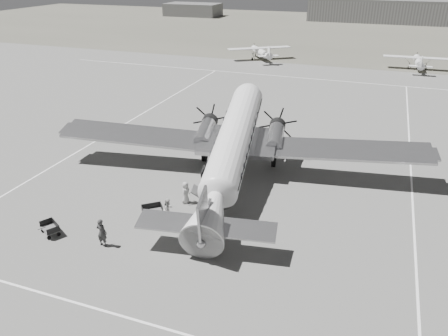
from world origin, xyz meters
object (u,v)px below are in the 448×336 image
baggage_cart_near (152,211)px  light_plane_right (418,63)px  shed_secondary (193,10)px  ground_crew (102,233)px  light_plane_left (260,53)px  baggage_cart_far (50,229)px  hangar_main (380,10)px  ramp_agent (168,210)px  dc3_airliner (233,148)px  passenger (186,192)px

baggage_cart_near → light_plane_right: bearing=31.9°
shed_secondary → ground_crew: 133.05m
shed_secondary → ground_crew: shed_secondary is taller
shed_secondary → light_plane_left: shed_secondary is taller
baggage_cart_far → hangar_main: bearing=113.2°
hangar_main → ramp_agent: 125.23m
dc3_airliner → light_plane_right: (15.73, 50.05, -1.86)m
baggage_cart_near → ramp_agent: bearing=-44.4°
ground_crew → hangar_main: bearing=-94.5°
shed_secondary → light_plane_left: size_ratio=1.50×
hangar_main → passenger: size_ratio=24.47×
hangar_main → shed_secondary: (-60.00, -5.00, -1.30)m
dc3_airliner → passenger: dc3_airliner is taller
hangar_main → light_plane_right: hangar_main is taller
shed_secondary → ramp_agent: (50.79, -119.87, -1.14)m
dc3_airliner → light_plane_right: 52.50m
ground_crew → passenger: 7.36m
dc3_airliner → ground_crew: size_ratio=16.50×
light_plane_right → ramp_agent: bearing=-110.1°
baggage_cart_far → dc3_airliner: bearing=81.9°
dc3_airliner → ramp_agent: bearing=-117.0°
light_plane_right → baggage_cart_near: size_ratio=7.64×
light_plane_right → passenger: 57.29m
shed_secondary → passenger: (50.87, -117.16, -1.14)m
ground_crew → ramp_agent: bearing=-121.5°
ramp_agent → shed_secondary: bearing=36.8°
shed_secondary → ramp_agent: size_ratio=10.42×
dc3_airliner → ground_crew: (-4.89, -11.21, -2.08)m
shed_secondary → light_plane_right: shed_secondary is taller
light_plane_right → baggage_cart_near: (-19.39, -56.99, -0.76)m
hangar_main → light_plane_right: (8.81, -67.75, -2.12)m
light_plane_right → baggage_cart_near: bearing=-111.3°
hangar_main → baggage_cart_far: size_ratio=28.71×
hangar_main → ground_crew: (-11.82, -129.01, -2.33)m
ground_crew → dc3_airliner: bearing=-112.8°
ground_crew → passenger: ground_crew is taller
baggage_cart_near → ramp_agent: ramp_agent is taller
ramp_agent → passenger: size_ratio=1.01×
hangar_main → dc3_airliner: 118.01m
passenger → dc3_airliner: bearing=-23.5°
dc3_airliner → baggage_cart_near: bearing=-126.8°
baggage_cart_near → baggage_cart_far: (-5.29, -4.37, -0.01)m
shed_secondary → ramp_agent: shed_secondary is taller
light_plane_left → ramp_agent: size_ratio=6.94×
baggage_cart_near → ground_crew: 4.48m
baggage_cart_far → ground_crew: ground_crew is taller
shed_secondary → dc3_airliner: bearing=-64.8°
baggage_cart_near → ground_crew: (-1.24, -4.27, 0.55)m
light_plane_left → baggage_cart_far: 60.50m
shed_secondary → ramp_agent: bearing=-67.0°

